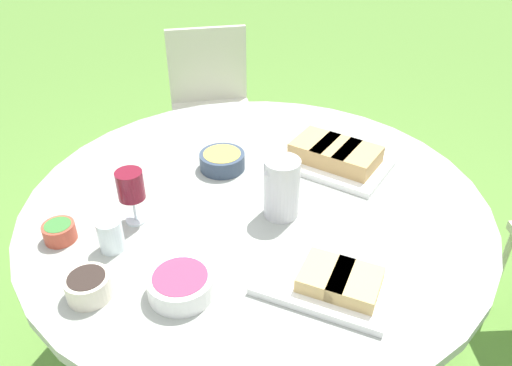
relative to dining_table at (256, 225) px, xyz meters
name	(u,v)px	position (x,y,z in m)	size (l,w,h in m)	color
ground_plane	(256,353)	(0.00, 0.00, -0.67)	(40.00, 40.00, 0.00)	#5B8C38
dining_table	(256,225)	(0.00, 0.00, 0.00)	(1.45, 1.45, 0.77)	#4C4C51
chair_far_back	(211,99)	(-0.43, -1.25, -0.14)	(0.55, 0.54, 0.89)	beige
water_pitcher	(282,188)	(-0.03, 0.10, 0.20)	(0.11, 0.11, 0.19)	silver
wine_glass	(131,187)	(0.37, -0.08, 0.23)	(0.08, 0.08, 0.17)	silver
platter_bread_main	(332,282)	(0.03, 0.43, 0.13)	(0.37, 0.39, 0.06)	white
platter_charcuterie	(335,156)	(-0.34, -0.04, 0.14)	(0.39, 0.44, 0.08)	white
bowl_fries	(222,160)	(0.01, -0.21, 0.14)	(0.16, 0.16, 0.06)	#334256
bowl_salad	(59,231)	(0.58, -0.11, 0.14)	(0.09, 0.09, 0.05)	#B74733
bowl_olives	(88,285)	(0.56, 0.15, 0.14)	(0.11, 0.11, 0.06)	beige
bowl_dip_red	(181,284)	(0.36, 0.26, 0.14)	(0.17, 0.17, 0.06)	white
cup_water_near	(111,235)	(0.46, 0.01, 0.15)	(0.07, 0.07, 0.10)	silver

